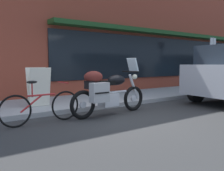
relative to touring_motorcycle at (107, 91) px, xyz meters
name	(u,v)px	position (x,y,z in m)	size (l,w,h in m)	color
ground_plane	(129,116)	(0.36, -0.40, -0.61)	(80.00, 80.00, 0.00)	#313131
storefront_building	(192,25)	(7.83, 3.38, 2.67)	(22.93, 0.90, 6.71)	brown
touring_motorcycle	(107,91)	(0.00, 0.00, 0.00)	(2.26, 0.74, 1.41)	black
parked_bicycle	(42,107)	(-1.58, 0.14, -0.25)	(1.75, 0.48, 0.92)	black
sandwich_board_sign	(39,87)	(-1.12, 1.59, 0.03)	(0.55, 0.43, 1.03)	silver
parking_sign_pole	(212,58)	(6.97, 1.60, 0.90)	(0.44, 0.07, 2.33)	#59595B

